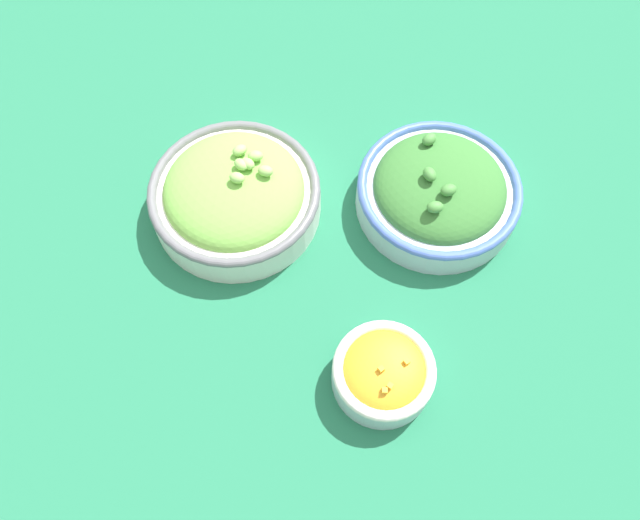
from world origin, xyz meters
name	(u,v)px	position (x,y,z in m)	size (l,w,h in m)	color
ground_plane	(320,271)	(0.00, 0.00, 0.00)	(3.00, 3.00, 0.00)	#23704C
bowl_squash	(383,372)	(-0.04, 0.14, 0.03)	(0.11, 0.11, 0.06)	#B2C1CC
bowl_lettuce	(235,195)	(0.09, -0.10, 0.03)	(0.21, 0.21, 0.09)	silver
bowl_broccoli	(439,191)	(-0.16, -0.07, 0.03)	(0.20, 0.20, 0.08)	#B2C1CC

